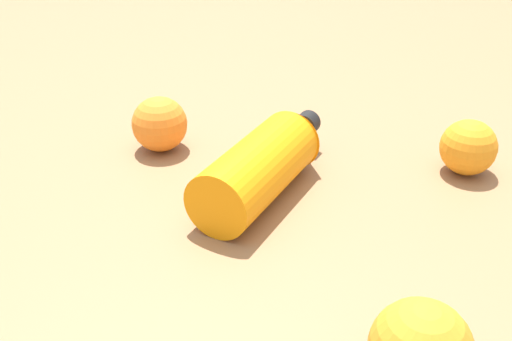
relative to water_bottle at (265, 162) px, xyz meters
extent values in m
plane|color=olive|center=(0.00, -0.03, -0.04)|extent=(2.40, 2.40, 0.00)
cylinder|color=orange|center=(0.02, 0.01, 0.00)|extent=(0.20, 0.14, 0.08)
cone|color=orange|center=(-0.08, -0.03, 0.00)|extent=(0.07, 0.09, 0.08)
cylinder|color=black|center=(-0.11, -0.05, 0.00)|extent=(0.03, 0.04, 0.03)
sphere|color=orange|center=(0.03, -0.17, 0.00)|extent=(0.07, 0.07, 0.07)
sphere|color=orange|center=(-0.22, 0.13, 0.00)|extent=(0.07, 0.07, 0.07)
camera|label=1|loc=(0.42, 0.48, 0.34)|focal=43.58mm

